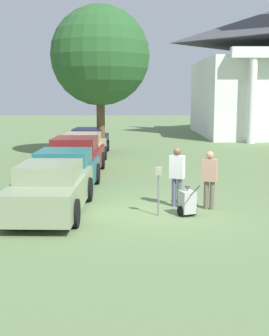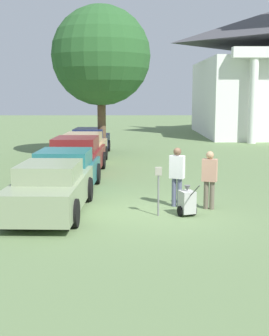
{
  "view_description": "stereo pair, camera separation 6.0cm",
  "coord_description": "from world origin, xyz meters",
  "px_view_note": "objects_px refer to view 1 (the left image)",
  "views": [
    {
      "loc": [
        -0.74,
        -12.7,
        3.29
      ],
      "look_at": [
        -0.57,
        1.07,
        1.1
      ],
      "focal_mm": 50.0,
      "sensor_mm": 36.0,
      "label": 1
    },
    {
      "loc": [
        -0.68,
        -12.71,
        3.29
      ],
      "look_at": [
        -0.57,
        1.07,
        1.1
      ],
      "focal_mm": 50.0,
      "sensor_mm": 36.0,
      "label": 2
    }
  ],
  "objects_px": {
    "parked_car_navy": "(89,142)",
    "parking_meter": "(159,182)",
    "person_worker": "(177,173)",
    "person_supervisor": "(210,176)",
    "parked_car_maroon": "(76,157)",
    "parked_car_teal": "(65,172)",
    "parked_car_tan": "(83,149)",
    "equipment_cart": "(187,202)",
    "parked_car_sage": "(51,189)"
  },
  "relations": [
    {
      "from": "parked_car_tan",
      "to": "parked_car_navy",
      "type": "xyz_separation_m",
      "value": [
        -0.0,
        3.48,
        -0.02
      ]
    },
    {
      "from": "parked_car_maroon",
      "to": "equipment_cart",
      "type": "bearing_deg",
      "value": -58.09
    },
    {
      "from": "parked_car_maroon",
      "to": "parking_meter",
      "type": "xyz_separation_m",
      "value": [
        2.96,
        -6.51,
        0.21
      ]
    },
    {
      "from": "parked_car_navy",
      "to": "equipment_cart",
      "type": "distance_m",
      "value": 13.53
    },
    {
      "from": "parked_car_teal",
      "to": "parking_meter",
      "type": "relative_size",
      "value": 3.5
    },
    {
      "from": "parking_meter",
      "to": "person_supervisor",
      "type": "distance_m",
      "value": 1.67
    },
    {
      "from": "parked_car_sage",
      "to": "person_supervisor",
      "type": "bearing_deg",
      "value": 7.02
    },
    {
      "from": "person_supervisor",
      "to": "parked_car_sage",
      "type": "bearing_deg",
      "value": 25.37
    },
    {
      "from": "parked_car_tan",
      "to": "parking_meter",
      "type": "height_order",
      "value": "parked_car_tan"
    },
    {
      "from": "person_worker",
      "to": "equipment_cart",
      "type": "relative_size",
      "value": 1.75
    },
    {
      "from": "parked_car_teal",
      "to": "parked_car_tan",
      "type": "distance_m",
      "value": 6.36
    },
    {
      "from": "parked_car_sage",
      "to": "equipment_cart",
      "type": "distance_m",
      "value": 3.77
    },
    {
      "from": "parked_car_teal",
      "to": "parked_car_navy",
      "type": "distance_m",
      "value": 9.84
    },
    {
      "from": "parking_meter",
      "to": "person_supervisor",
      "type": "height_order",
      "value": "person_supervisor"
    },
    {
      "from": "parked_car_maroon",
      "to": "person_worker",
      "type": "xyz_separation_m",
      "value": [
        3.57,
        -5.48,
        0.27
      ]
    },
    {
      "from": "parked_car_teal",
      "to": "person_worker",
      "type": "xyz_separation_m",
      "value": [
        3.57,
        -2.12,
        0.32
      ]
    },
    {
      "from": "person_worker",
      "to": "person_supervisor",
      "type": "relative_size",
      "value": 1.04
    },
    {
      "from": "parked_car_maroon",
      "to": "equipment_cart",
      "type": "distance_m",
      "value": 7.52
    },
    {
      "from": "parked_car_maroon",
      "to": "parked_car_navy",
      "type": "height_order",
      "value": "parked_car_maroon"
    },
    {
      "from": "parked_car_sage",
      "to": "parked_car_tan",
      "type": "height_order",
      "value": "parked_car_tan"
    },
    {
      "from": "parked_car_sage",
      "to": "parked_car_teal",
      "type": "bearing_deg",
      "value": 92.02
    },
    {
      "from": "parked_car_navy",
      "to": "person_supervisor",
      "type": "height_order",
      "value": "person_supervisor"
    },
    {
      "from": "parked_car_teal",
      "to": "parking_meter",
      "type": "distance_m",
      "value": 4.33
    },
    {
      "from": "parked_car_tan",
      "to": "parking_meter",
      "type": "distance_m",
      "value": 9.96
    },
    {
      "from": "person_worker",
      "to": "parked_car_tan",
      "type": "bearing_deg",
      "value": -41.7
    },
    {
      "from": "parked_car_sage",
      "to": "person_supervisor",
      "type": "distance_m",
      "value": 4.49
    },
    {
      "from": "person_worker",
      "to": "person_supervisor",
      "type": "bearing_deg",
      "value": -172.96
    },
    {
      "from": "parked_car_teal",
      "to": "person_worker",
      "type": "bearing_deg",
      "value": -28.65
    },
    {
      "from": "parked_car_sage",
      "to": "equipment_cart",
      "type": "bearing_deg",
      "value": -3.3
    },
    {
      "from": "parked_car_teal",
      "to": "parked_car_maroon",
      "type": "distance_m",
      "value": 3.36
    },
    {
      "from": "parked_car_maroon",
      "to": "person_supervisor",
      "type": "relative_size",
      "value": 3.04
    },
    {
      "from": "parked_car_teal",
      "to": "equipment_cart",
      "type": "height_order",
      "value": "parked_car_teal"
    },
    {
      "from": "parked_car_teal",
      "to": "parked_car_navy",
      "type": "bearing_deg",
      "value": 92.01
    },
    {
      "from": "parked_car_tan",
      "to": "person_supervisor",
      "type": "height_order",
      "value": "person_supervisor"
    },
    {
      "from": "person_supervisor",
      "to": "parked_car_tan",
      "type": "bearing_deg",
      "value": -42.64
    },
    {
      "from": "parked_car_sage",
      "to": "parked_car_maroon",
      "type": "bearing_deg",
      "value": 92.01
    },
    {
      "from": "parked_car_navy",
      "to": "person_supervisor",
      "type": "relative_size",
      "value": 2.94
    },
    {
      "from": "parked_car_teal",
      "to": "equipment_cart",
      "type": "distance_m",
      "value": 4.91
    },
    {
      "from": "person_supervisor",
      "to": "equipment_cart",
      "type": "relative_size",
      "value": 1.69
    },
    {
      "from": "parked_car_navy",
      "to": "parking_meter",
      "type": "relative_size",
      "value": 3.68
    },
    {
      "from": "parked_car_sage",
      "to": "parked_car_navy",
      "type": "height_order",
      "value": "parked_car_navy"
    },
    {
      "from": "person_worker",
      "to": "person_supervisor",
      "type": "height_order",
      "value": "person_worker"
    },
    {
      "from": "parking_meter",
      "to": "person_worker",
      "type": "height_order",
      "value": "person_worker"
    },
    {
      "from": "parked_car_tan",
      "to": "person_worker",
      "type": "relative_size",
      "value": 2.67
    },
    {
      "from": "parked_car_sage",
      "to": "person_worker",
      "type": "bearing_deg",
      "value": 12.98
    },
    {
      "from": "parked_car_tan",
      "to": "parked_car_teal",
      "type": "bearing_deg",
      "value": -87.99
    },
    {
      "from": "parked_car_maroon",
      "to": "person_supervisor",
      "type": "xyz_separation_m",
      "value": [
        4.47,
        -5.78,
        0.23
      ]
    },
    {
      "from": "parked_car_maroon",
      "to": "person_supervisor",
      "type": "bearing_deg",
      "value": -50.27
    },
    {
      "from": "person_supervisor",
      "to": "equipment_cart",
      "type": "distance_m",
      "value": 1.18
    },
    {
      "from": "parked_car_teal",
      "to": "person_supervisor",
      "type": "bearing_deg",
      "value": -26.38
    }
  ]
}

